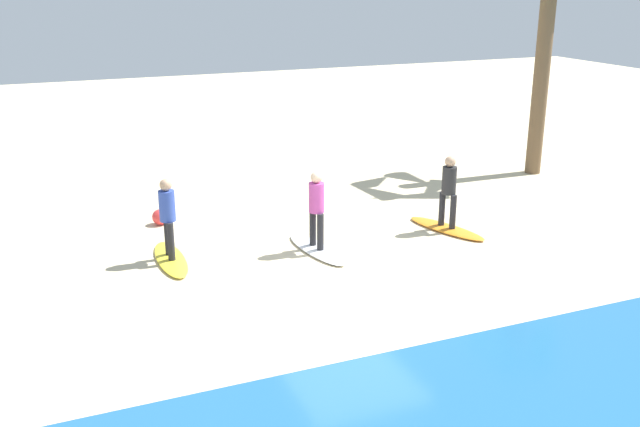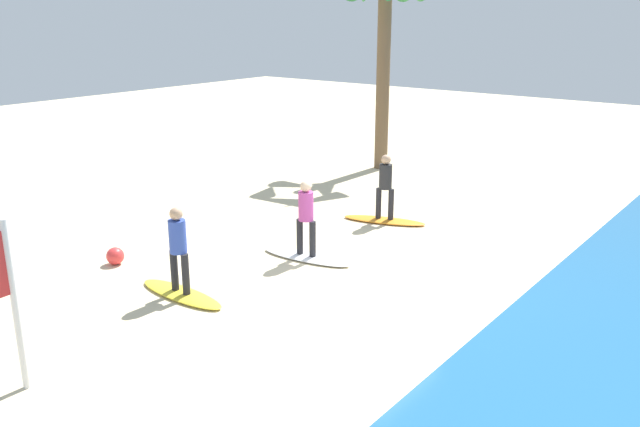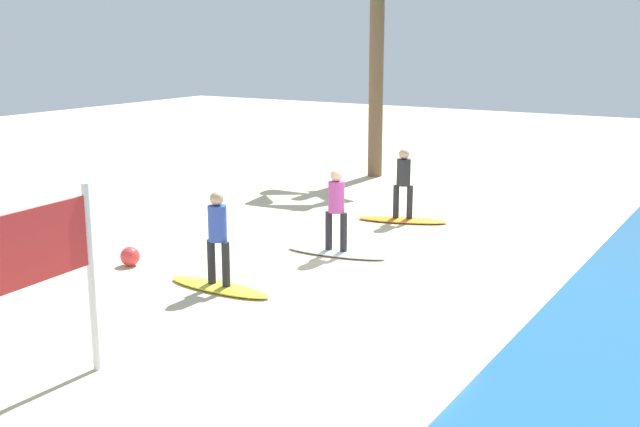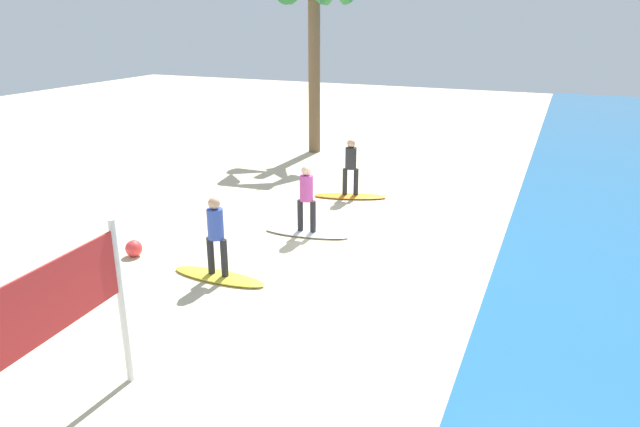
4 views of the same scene
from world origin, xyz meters
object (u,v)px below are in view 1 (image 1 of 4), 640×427
(surfer_white, at_px, (316,204))
(surfboard_yellow, at_px, (171,259))
(surfboard_white, at_px, (317,249))
(surfer_yellow, at_px, (168,213))
(beach_ball, at_px, (160,217))
(surfboard_orange, at_px, (446,228))
(surfer_orange, at_px, (449,187))

(surfer_white, relative_size, surfboard_yellow, 0.78)
(surfboard_white, bearing_deg, surfer_white, -7.13)
(surfboard_yellow, height_order, surfer_yellow, surfer_yellow)
(surfboard_white, height_order, surfer_white, surfer_white)
(surfboard_white, distance_m, surfboard_yellow, 3.01)
(beach_ball, bearing_deg, surfboard_white, 132.32)
(surfboard_white, distance_m, surfer_white, 0.99)
(surfboard_orange, relative_size, beach_ball, 5.67)
(surfer_yellow, bearing_deg, surfer_white, 167.95)
(surfer_orange, height_order, beach_ball, surfer_orange)
(surfer_orange, height_order, surfboard_yellow, surfer_orange)
(surfboard_orange, height_order, surfer_yellow, surfer_yellow)
(surfer_white, bearing_deg, surfer_yellow, -12.05)
(surfboard_orange, relative_size, surfer_white, 1.28)
(surfboard_yellow, bearing_deg, beach_ball, 175.24)
(surfer_orange, xyz_separation_m, surfer_white, (3.22, 0.07, 0.00))
(surfer_orange, distance_m, surfer_yellow, 6.18)
(surfboard_yellow, relative_size, beach_ball, 5.67)
(surfer_white, relative_size, beach_ball, 4.43)
(surfboard_orange, distance_m, surfboard_yellow, 6.18)
(surfboard_orange, distance_m, surfer_white, 3.37)
(surfboard_orange, bearing_deg, surfer_white, -106.78)
(surfboard_orange, xyz_separation_m, surfer_orange, (0.00, 0.00, 0.99))
(surfboard_orange, bearing_deg, beach_ball, -134.05)
(surfer_orange, bearing_deg, surfboard_orange, 0.00)
(surfboard_white, distance_m, surfer_yellow, 3.17)
(surfboard_orange, bearing_deg, surfer_yellow, -113.16)
(surfboard_white, relative_size, surfer_yellow, 1.28)
(surfer_orange, relative_size, surfer_yellow, 1.00)
(surfer_orange, bearing_deg, surfboard_white, 1.16)
(surfer_orange, relative_size, surfer_white, 1.00)
(surfboard_orange, xyz_separation_m, surfer_yellow, (6.16, -0.56, 0.99))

